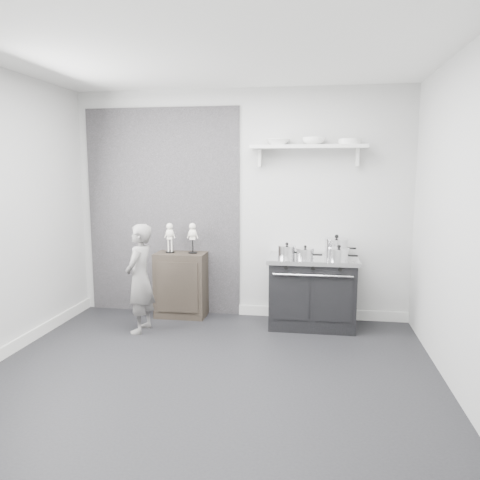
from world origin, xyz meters
TOP-DOWN VIEW (x-y plane):
  - ground at (0.00, 0.00)m, footprint 4.00×4.00m
  - room_shell at (-0.09, 0.15)m, footprint 4.02×3.62m
  - wall_shelf at (0.80, 1.68)m, footprint 1.30×0.26m
  - stove at (0.88, 1.48)m, footprint 0.99×0.62m
  - side_cabinet at (-0.68, 1.61)m, footprint 0.60×0.35m
  - child at (-0.97, 1.01)m, footprint 0.32×0.45m
  - pot_front_left at (0.59, 1.39)m, footprint 0.29×0.20m
  - pot_back_right at (1.14, 1.60)m, footprint 0.35×0.27m
  - pot_front_right at (1.15, 1.29)m, footprint 0.31×0.22m
  - pot_front_center at (0.80, 1.34)m, footprint 0.28×0.19m
  - skeleton_full at (-0.81, 1.61)m, footprint 0.11×0.07m
  - skeleton_torso at (-0.53, 1.61)m, footprint 0.12×0.07m
  - bowl_large at (0.46, 1.67)m, footprint 0.27×0.27m
  - bowl_small at (0.86, 1.67)m, footprint 0.26×0.26m
  - plate_stack at (1.25, 1.67)m, footprint 0.25×0.25m

SIDE VIEW (x-z plane):
  - ground at x=0.00m, z-range 0.00..0.00m
  - side_cabinet at x=-0.68m, z-range 0.00..0.78m
  - stove at x=0.88m, z-range 0.00..0.80m
  - child at x=-0.97m, z-range 0.00..1.19m
  - pot_front_center at x=0.80m, z-range 0.78..0.94m
  - pot_front_right at x=1.15m, z-range 0.78..0.96m
  - pot_front_left at x=0.59m, z-range 0.78..0.95m
  - pot_back_right at x=1.14m, z-range 0.78..1.02m
  - skeleton_full at x=-0.81m, z-range 0.78..1.19m
  - skeleton_torso at x=-0.53m, z-range 0.78..1.20m
  - room_shell at x=-0.09m, z-range 0.28..2.99m
  - wall_shelf at x=0.80m, z-range 1.89..2.13m
  - plate_stack at x=1.25m, z-range 2.04..2.10m
  - bowl_large at x=0.46m, z-range 2.04..2.11m
  - bowl_small at x=0.86m, z-range 2.04..2.12m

